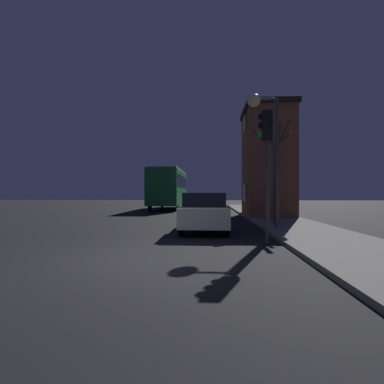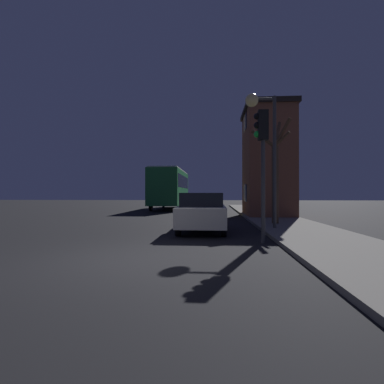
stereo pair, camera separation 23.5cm
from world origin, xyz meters
The scene contains 9 objects.
ground_plane centered at (0.00, 0.00, 0.00)m, with size 120.00×120.00×0.00m, color black.
sidewalk centered at (5.38, 0.00, 0.06)m, with size 3.08×60.00×0.12m.
brick_building centered at (5.43, 13.06, 3.60)m, with size 3.02×4.75×6.92m.
streetlamp centered at (3.87, 5.58, 4.27)m, with size 1.24×0.53×5.40m.
traffic_light centered at (3.42, 2.52, 2.88)m, with size 0.43×0.24×4.00m.
bare_tree centered at (4.79, 7.38, 2.51)m, with size 1.79×1.61×4.88m.
bus centered at (-2.19, 21.88, 2.21)m, with size 2.60×10.02×3.72m.
car_near_lane centered at (1.52, 5.14, 0.78)m, with size 1.77×4.12×1.51m.
car_mid_lane centered at (1.49, 15.16, 0.74)m, with size 1.77×4.56×1.43m.
Camera 1 is at (1.72, -6.61, 1.49)m, focal length 28.00 mm.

